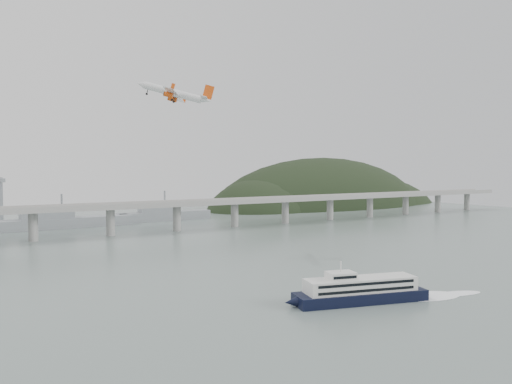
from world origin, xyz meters
TOP-DOWN VIEW (x-y plane):
  - ground at (0.00, 0.00)m, footprint 900.00×900.00m
  - bridge at (-1.15, 200.00)m, footprint 800.00×22.00m
  - headland at (285.18, 331.75)m, footprint 365.00×155.00m
  - ferry at (-2.94, -20.06)m, footprint 78.45×29.66m
  - airliner at (-26.83, 90.51)m, footprint 35.45×33.84m

SIDE VIEW (x-z plane):
  - headland at x=285.18m, z-range -97.34..58.66m
  - ground at x=0.00m, z-range 0.00..0.00m
  - ferry at x=-2.94m, z-range -3.45..11.64m
  - bridge at x=-1.15m, z-range 5.70..29.60m
  - airliner at x=-26.83m, z-range 79.12..92.36m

